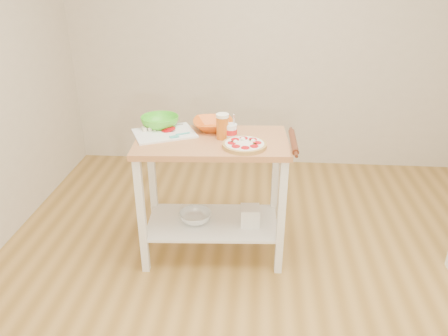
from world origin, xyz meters
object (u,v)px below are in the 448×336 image
beer_pint (222,126)px  pizza (244,145)px  yogurt_tub (231,131)px  prep_island (212,175)px  shelf_glass_bowl (195,217)px  spatula (179,135)px  rolling_pin (293,142)px  cutting_board (164,133)px  orange_bowl (213,124)px  knife (159,126)px  shelf_bin (250,216)px  green_bowl (160,122)px

beer_pint → pizza: bearing=-41.6°
beer_pint → yogurt_tub: 0.07m
prep_island → shelf_glass_bowl: 0.37m
spatula → beer_pint: beer_pint is taller
prep_island → rolling_pin: size_ratio=2.88×
prep_island → beer_pint: beer_pint is taller
rolling_pin → cutting_board: bearing=171.7°
prep_island → orange_bowl: bearing=93.6°
pizza → knife: 0.69m
prep_island → shelf_bin: bearing=-1.8°
spatula → green_bowl: (-0.17, 0.18, 0.03)m
pizza → green_bowl: bearing=153.2°
rolling_pin → shelf_glass_bowl: rolling_pin is taller
yogurt_tub → rolling_pin: bearing=-11.4°
rolling_pin → green_bowl: bearing=164.9°
rolling_pin → shelf_glass_bowl: 0.91m
pizza → shelf_bin: size_ratio=2.12×
prep_island → knife: knife is taller
rolling_pin → pizza: bearing=-169.3°
orange_bowl → green_bowl: size_ratio=1.05×
shelf_bin → prep_island: bearing=178.2°
knife → green_bowl: green_bowl is taller
prep_island → knife: (-0.40, 0.19, 0.28)m
pizza → orange_bowl: size_ratio=1.02×
pizza → yogurt_tub: (-0.10, 0.14, 0.03)m
cutting_board → yogurt_tub: bearing=-30.9°
yogurt_tub → pizza: bearing=-55.8°
cutting_board → orange_bowl: (0.33, 0.12, 0.03)m
knife → shelf_glass_bowl: knife is taller
knife → shelf_glass_bowl: 0.70m
green_bowl → rolling_pin: 0.96m
cutting_board → shelf_glass_bowl: 0.65m
pizza → cutting_board: (-0.56, 0.19, -0.01)m
prep_island → knife: 0.52m
yogurt_tub → orange_bowl: bearing=129.5°
green_bowl → beer_pint: 0.49m
orange_bowl → shelf_glass_bowl: orange_bowl is taller
shelf_glass_bowl → spatula: bearing=162.6°
prep_island → rolling_pin: (0.53, -0.05, 0.28)m
green_bowl → shelf_bin: size_ratio=1.98×
shelf_glass_bowl → shelf_bin: (0.40, 0.00, 0.03)m
green_bowl → yogurt_tub: 0.54m
green_bowl → yogurt_tub: (0.52, -0.17, 0.01)m
green_bowl → beer_pint: beer_pint is taller
cutting_board → yogurt_tub: yogurt_tub is taller
spatula → knife: knife is taller
cutting_board → shelf_bin: (0.61, -0.09, -0.58)m
beer_pint → yogurt_tub: bearing=7.0°
rolling_pin → orange_bowl: bearing=155.5°
shelf_bin → orange_bowl: bearing=143.5°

